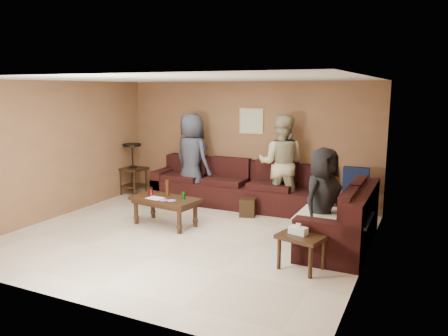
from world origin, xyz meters
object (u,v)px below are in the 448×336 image
Objects in this scene: sectional_sofa at (267,200)px; end_table_left at (133,168)px; waste_bin at (248,207)px; person_middle at (281,164)px; side_table_right at (301,239)px; person_left at (192,158)px; person_right at (322,200)px; coffee_table at (165,202)px.

sectional_sofa is 4.05× the size of end_table_left.
person_middle is at bearing 51.69° from waste_bin.
sectional_sofa is at bearing 9.50° from waste_bin.
side_table_right is 2.53m from waste_bin.
side_table_right is at bearing -59.36° from sectional_sofa.
sectional_sofa is at bearing -7.33° from end_table_left.
end_table_left is 3.46m from person_middle.
person_middle is (0.45, 0.57, 0.77)m from waste_bin.
sectional_sofa is at bearing -174.15° from person_left.
waste_bin is at bearing 75.65° from person_right.
person_left is (-0.38, 1.63, 0.51)m from coffee_table.
coffee_table is 1.10× the size of end_table_left.
end_table_left is at bearing -9.16° from person_middle.
end_table_left is 0.61× the size of person_middle.
sectional_sofa is 1.88m from person_right.
end_table_left is at bearing 139.44° from coffee_table.
person_left is 3.57m from person_right.
coffee_table is 0.67× the size of person_middle.
end_table_left is 3.39× the size of waste_bin.
sectional_sofa is at bearing 39.61° from coffee_table.
person_left is 1.21× the size of person_right.
end_table_left reaches higher than waste_bin.
person_middle reaches higher than person_right.
person_middle is at bearing 56.10° from person_right.
coffee_table is 1.75m from person_left.
side_table_right is 3.94m from person_left.
sectional_sofa is 3.01× the size of person_right.
person_middle is at bearing 113.69° from side_table_right.
person_left is at bearing 166.65° from sectional_sofa.
end_table_left is 3.06m from waste_bin.
waste_bin is 1.06m from person_middle.
coffee_table is 0.82× the size of person_right.
person_middle is at bearing 1.28° from end_table_left.
waste_bin is at bearing 41.25° from person_middle.
person_right is (1.66, -1.22, 0.60)m from waste_bin.
person_right is (1.30, -1.28, 0.45)m from sectional_sofa.
person_right is (1.21, -1.79, -0.17)m from person_middle.
end_table_left is 4.96m from person_right.
waste_bin is at bearing -179.39° from person_left.
coffee_table is 0.68× the size of person_left.
side_table_right is at bearing 103.25° from person_middle.
person_right reaches higher than end_table_left.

